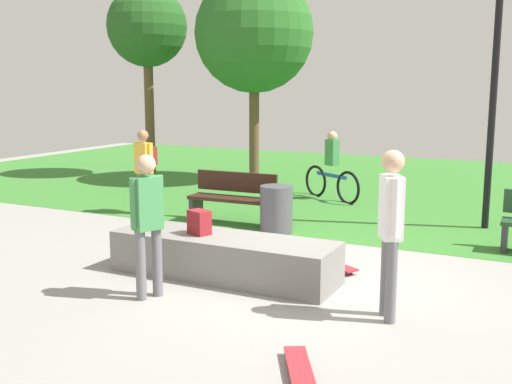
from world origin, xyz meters
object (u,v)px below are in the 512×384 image
at_px(skater_watching, 391,221).
at_px(tree_tall_oak, 147,28).
at_px(backpack_on_ledge, 199,222).
at_px(lamp_post, 496,58).
at_px(skateboard_spare, 333,264).
at_px(park_bench_near_lamppost, 233,197).
at_px(concrete_ledge, 224,257).
at_px(pedestrian_with_backpack, 145,164).
at_px(cyclist_on_bicycle, 332,171).
at_px(tree_leaning_ash, 254,34).
at_px(skater_performing_trick, 147,215).
at_px(skateboard_by_ledge, 299,367).
at_px(trash_bin, 276,209).

bearing_deg(skater_watching, tree_tall_oak, 138.80).
bearing_deg(backpack_on_ledge, lamp_post, -103.82).
bearing_deg(skateboard_spare, tree_tall_oak, 140.94).
relative_size(park_bench_near_lamppost, tree_tall_oak, 0.32).
height_order(concrete_ledge, skateboard_spare, concrete_ledge).
bearing_deg(concrete_ledge, pedestrian_with_backpack, 139.76).
bearing_deg(backpack_on_ledge, park_bench_near_lamppost, -48.97).
bearing_deg(cyclist_on_bicycle, backpack_on_ledge, -87.45).
relative_size(tree_leaning_ash, pedestrian_with_backpack, 3.21).
bearing_deg(tree_tall_oak, skater_performing_trick, -54.08).
bearing_deg(tree_tall_oak, skateboard_by_ledge, -48.02).
bearing_deg(skateboard_spare, skater_performing_trick, -127.34).
height_order(skater_performing_trick, tree_tall_oak, tree_tall_oak).
relative_size(tree_tall_oak, lamp_post, 1.04).
distance_m(tree_tall_oak, pedestrian_with_backpack, 5.85).
distance_m(skateboard_spare, tree_tall_oak, 10.26).
bearing_deg(lamp_post, cyclist_on_bicycle, 157.12).
bearing_deg(trash_bin, tree_leaning_ash, 120.46).
bearing_deg(skateboard_by_ledge, skater_watching, 77.63).
distance_m(skater_watching, trash_bin, 4.07).
bearing_deg(lamp_post, backpack_on_ledge, -124.47).
xyz_separation_m(skater_performing_trick, park_bench_near_lamppost, (-1.03, 3.95, -0.51)).
relative_size(lamp_post, pedestrian_with_backpack, 2.99).
bearing_deg(tree_tall_oak, cyclist_on_bicycle, -10.98).
bearing_deg(backpack_on_ledge, skater_watching, -169.13).
distance_m(skater_watching, tree_leaning_ash, 9.89).
relative_size(concrete_ledge, cyclist_on_bicycle, 1.89).
xyz_separation_m(tree_tall_oak, trash_bin, (5.81, -4.44, -3.54)).
bearing_deg(tree_tall_oak, park_bench_near_lamppost, -40.43).
relative_size(park_bench_near_lamppost, tree_leaning_ash, 0.31).
bearing_deg(concrete_ledge, backpack_on_ledge, -173.63).
bearing_deg(lamp_post, concrete_ledge, -121.64).
xyz_separation_m(concrete_ledge, lamp_post, (2.74, 4.45, 2.64)).
bearing_deg(park_bench_near_lamppost, pedestrian_with_backpack, -178.26).
relative_size(concrete_ledge, skateboard_spare, 3.78).
bearing_deg(cyclist_on_bicycle, concrete_ledge, -84.14).
xyz_separation_m(park_bench_near_lamppost, tree_tall_oak, (-4.78, 4.07, 3.47)).
height_order(lamp_post, pedestrian_with_backpack, lamp_post).
relative_size(skateboard_by_ledge, park_bench_near_lamppost, 0.49).
bearing_deg(concrete_ledge, park_bench_near_lamppost, 116.32).
bearing_deg(skateboard_by_ledge, backpack_on_ledge, 137.80).
distance_m(backpack_on_ledge, pedestrian_with_backpack, 4.13).
distance_m(backpack_on_ledge, skater_watching, 2.69).
relative_size(tree_leaning_ash, lamp_post, 1.07).
distance_m(skater_watching, skateboard_by_ledge, 1.93).
height_order(backpack_on_ledge, pedestrian_with_backpack, pedestrian_with_backpack).
height_order(backpack_on_ledge, tree_leaning_ash, tree_leaning_ash).
xyz_separation_m(pedestrian_with_backpack, cyclist_on_bicycle, (2.72, 3.05, -0.34)).
bearing_deg(concrete_ledge, tree_tall_oak, 131.77).
height_order(tree_leaning_ash, trash_bin, tree_leaning_ash).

